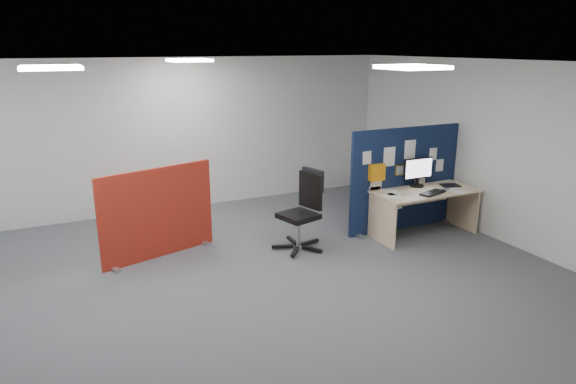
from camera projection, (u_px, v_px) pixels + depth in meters
name	position (u px, v px, depth m)	size (l,w,h in m)	color
floor	(214.00, 291.00, 6.26)	(9.00, 9.00, 0.00)	#505358
ceiling	(204.00, 64.00, 5.52)	(9.00, 7.00, 0.02)	white
wall_back	(150.00, 137.00, 8.93)	(9.00, 0.02, 2.70)	silver
wall_front	(395.00, 335.00, 2.85)	(9.00, 0.02, 2.70)	silver
wall_right	(497.00, 151.00, 7.74)	(0.02, 7.00, 2.70)	silver
ceiling_lights	(215.00, 64.00, 6.24)	(4.10, 4.10, 0.04)	white
navy_divider	(404.00, 179.00, 8.20)	(2.02, 0.30, 1.66)	#0E1936
main_desk	(423.00, 201.00, 8.02)	(1.65, 0.73, 0.73)	#D7AF89
monitor_main	(418.00, 171.00, 8.10)	(0.53, 0.22, 0.46)	black
keyboard	(433.00, 193.00, 7.76)	(0.45, 0.18, 0.03)	black
mouse	(446.00, 189.00, 7.94)	(0.10, 0.06, 0.03)	#9F9FA4
paper_tray	(450.00, 185.00, 8.20)	(0.28, 0.22, 0.01)	black
red_divider	(158.00, 214.00, 7.15)	(1.66, 0.52, 1.28)	maroon
office_chair	(305.00, 205.00, 7.47)	(0.76, 0.74, 1.15)	black
desk_papers	(414.00, 193.00, 7.79)	(1.31, 0.69, 0.00)	white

